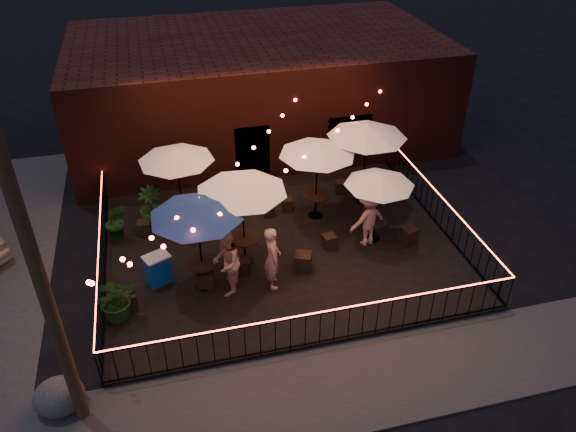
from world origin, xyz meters
The scene contains 35 objects.
ground centered at (0.00, 0.00, 0.00)m, with size 110.00×110.00×0.00m, color black.
patio centered at (0.00, 2.00, 0.07)m, with size 10.00×8.00×0.15m, color black.
sidewalk centered at (0.00, -3.25, 0.03)m, with size 18.00×2.50×0.05m, color #3C3A38.
brick_building centered at (1.00, 9.99, 2.00)m, with size 14.00×8.00×4.00m.
utility_pole centered at (-5.40, -2.60, 4.00)m, with size 0.26×0.26×8.00m, color #3D2819.
fence_front centered at (0.00, -2.00, 0.66)m, with size 10.00×0.04×1.04m.
fence_left centered at (-5.00, 2.00, 0.66)m, with size 0.04×8.00×1.04m.
fence_right centered at (5.00, 2.00, 0.66)m, with size 0.04×8.00×1.04m.
festoon_lights centered at (-1.01, 1.70, 2.52)m, with size 10.02×8.72×1.32m.
cafe_table_0 centered at (-2.40, 0.79, 2.56)m, with size 3.14×3.14×2.64m.
cafe_table_1 centered at (-2.64, 4.07, 2.44)m, with size 2.75×2.75×2.50m.
cafe_table_2 centered at (-1.13, 1.55, 2.63)m, with size 3.08×3.08×2.71m.
cafe_table_3 centered at (1.47, 3.29, 2.51)m, with size 2.43×2.43×2.58m.
cafe_table_4 centered at (2.81, 1.66, 2.17)m, with size 2.47×2.47×2.22m.
cafe_table_5 centered at (3.21, 3.77, 2.66)m, with size 3.25×3.25×2.75m.
bistro_chair_0 centered at (-4.38, 0.38, 0.36)m, with size 0.36×0.36×0.43m, color black.
bistro_chair_1 centered at (-2.34, 0.78, 0.41)m, with size 0.43×0.43×0.51m, color black.
bistro_chair_2 centered at (-3.86, 3.62, 0.37)m, with size 0.37×0.37×0.44m, color black.
bistro_chair_3 centered at (-3.00, 3.83, 0.36)m, with size 0.35×0.35×0.42m, color black.
bistro_chair_4 centered at (-1.25, 1.09, 0.37)m, with size 0.37×0.37×0.43m, color black.
bistro_chair_5 centered at (0.38, 0.81, 0.41)m, with size 0.44×0.44×0.52m, color black.
bistro_chair_6 centered at (0.01, 3.75, 0.36)m, with size 0.35×0.35×0.41m, color black.
bistro_chair_7 centered at (0.67, 3.86, 0.36)m, with size 0.35×0.35×0.41m, color black.
bistro_chair_8 centered at (1.38, 1.59, 0.36)m, with size 0.36×0.36×0.42m, color black.
bistro_chair_9 centered at (3.74, 1.25, 0.41)m, with size 0.43×0.43×0.51m, color black.
bistro_chair_10 centered at (2.72, 4.49, 0.35)m, with size 0.34×0.34×0.40m, color black.
bistro_chair_11 centered at (4.06, 4.36, 0.40)m, with size 0.41×0.41×0.49m, color black.
patron_a centered at (-0.60, 0.37, 1.07)m, with size 0.67×0.44×1.84m, color beige.
patron_b centered at (-1.81, 0.42, 1.12)m, with size 0.94×0.73×1.93m, color tan.
patron_c centered at (2.52, 1.52, 1.02)m, with size 1.13×0.65×1.75m, color tan.
potted_shrub_a centered at (-4.60, 0.09, 0.76)m, with size 1.09×0.94×1.21m, color #134013.
potted_shrub_b centered at (-4.60, 3.51, 0.79)m, with size 0.70×0.57×1.28m, color #133E14.
potted_shrub_c centered at (-3.59, 4.12, 0.79)m, with size 0.71×0.71×1.27m, color #134014.
cooler centered at (-3.55, 1.23, 0.60)m, with size 0.80×0.70×0.88m.
boulder centered at (-5.84, -2.29, 0.38)m, with size 0.98×0.84×0.77m, color #3E3F3B.
Camera 1 is at (-3.04, -10.94, 10.17)m, focal length 35.00 mm.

